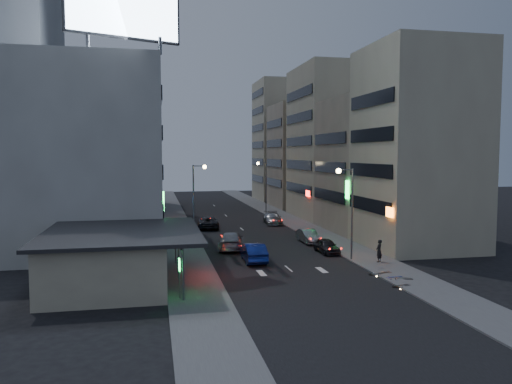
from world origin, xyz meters
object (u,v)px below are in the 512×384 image
object	(u,v)px
parked_car_left	(208,222)
road_car_silver	(231,241)
parked_car_right_near	(326,246)
person	(379,251)
parked_car_right_mid	(308,236)
road_car_blue	(253,252)
scooter_blue	(401,269)
scooter_silver_b	(382,265)
scooter_silver_a	(412,271)
scooter_black_a	(407,277)
scooter_black_b	(389,265)
parked_car_right_far	(273,218)

from	to	relation	value
parked_car_left	road_car_silver	distance (m)	14.12
parked_car_right_near	person	bearing A→B (deg)	-62.23
parked_car_right_mid	road_car_blue	xyz separation A→B (m)	(-7.50, -7.84, 0.11)
scooter_blue	scooter_silver_b	bearing A→B (deg)	22.84
road_car_silver	scooter_silver_a	size ratio (longest dim) A/B	3.12
scooter_blue	road_car_silver	bearing A→B (deg)	37.35
parked_car_right_mid	parked_car_right_near	bearing A→B (deg)	-91.71
parked_car_right_mid	parked_car_left	bearing A→B (deg)	125.09
parked_car_left	scooter_blue	xyz separation A→B (m)	(11.64, -27.99, -0.09)
parked_car_right_near	parked_car_left	size ratio (longest dim) A/B	0.71
person	parked_car_right_mid	bearing A→B (deg)	-114.36
road_car_silver	scooter_black_a	bearing A→B (deg)	133.42
road_car_blue	scooter_black_b	world-z (taller)	road_car_blue
parked_car_right_far	road_car_silver	bearing A→B (deg)	-111.24
parked_car_right_mid	road_car_blue	bearing A→B (deg)	-135.81
parked_car_right_far	scooter_black_a	xyz separation A→B (m)	(2.02, -32.42, -0.15)
parked_car_right_mid	parked_car_right_far	size ratio (longest dim) A/B	0.82
road_car_blue	person	distance (m)	10.82
parked_car_right_far	parked_car_right_mid	bearing A→B (deg)	-83.35
scooter_blue	parked_car_right_mid	bearing A→B (deg)	7.74
parked_car_right_near	scooter_silver_a	size ratio (longest dim) A/B	2.15
road_car_silver	scooter_blue	bearing A→B (deg)	138.93
parked_car_left	scooter_black_b	bearing A→B (deg)	118.65
scooter_black_a	scooter_silver_a	size ratio (longest dim) A/B	0.87
road_car_blue	scooter_silver_a	bearing A→B (deg)	141.74
parked_car_left	scooter_silver_b	size ratio (longest dim) A/B	3.29
parked_car_right_far	scooter_silver_a	size ratio (longest dim) A/B	2.83
road_car_blue	road_car_silver	distance (m)	6.08
parked_car_right_near	scooter_blue	xyz separation A→B (m)	(2.30, -10.21, 0.00)
parked_car_right_mid	person	world-z (taller)	person
scooter_blue	scooter_silver_b	xyz separation A→B (m)	(-0.72, 1.66, -0.05)
parked_car_right_mid	parked_car_left	world-z (taller)	parked_car_left
parked_car_right_mid	scooter_black_b	xyz separation A→B (m)	(2.15, -14.14, -0.08)
scooter_silver_b	parked_car_right_mid	bearing A→B (deg)	-13.07
scooter_black_a	scooter_silver_b	size ratio (longest dim) A/B	0.95
scooter_blue	road_car_blue	bearing A→B (deg)	50.50
parked_car_right_far	road_car_blue	world-z (taller)	road_car_blue
parked_car_right_near	parked_car_right_mid	size ratio (longest dim) A/B	0.93
road_car_silver	person	xyz separation A→B (m)	(11.47, -8.86, 0.24)
scooter_silver_a	scooter_silver_b	size ratio (longest dim) A/B	1.09
road_car_blue	scooter_black_b	bearing A→B (deg)	148.25
scooter_silver_a	scooter_blue	xyz separation A→B (m)	(-0.54, 0.69, -0.00)
parked_car_right_near	parked_car_right_mid	bearing A→B (deg)	88.97
road_car_silver	scooter_black_b	xyz separation A→B (m)	(10.69, -12.29, -0.21)
parked_car_left	road_car_blue	bearing A→B (deg)	100.31
parked_car_right_mid	person	xyz separation A→B (m)	(2.93, -10.71, 0.37)
parked_car_left	scooter_black_a	size ratio (longest dim) A/B	3.46
road_car_silver	scooter_silver_b	size ratio (longest dim) A/B	3.41
parked_car_right_near	scooter_silver_b	xyz separation A→B (m)	(1.58, -8.56, -0.04)
parked_car_right_near	scooter_black_a	world-z (taller)	parked_car_right_near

